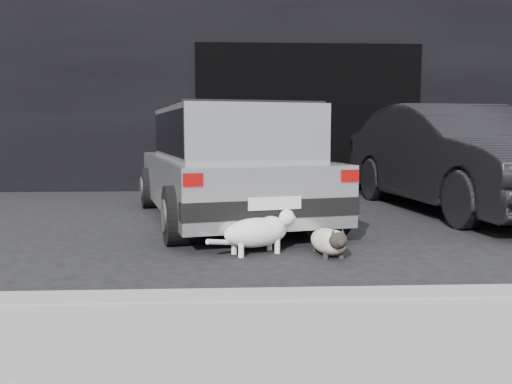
{
  "coord_description": "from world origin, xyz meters",
  "views": [
    {
      "loc": [
        -0.43,
        -5.68,
        1.07
      ],
      "look_at": [
        -0.18,
        -0.81,
        0.52
      ],
      "focal_mm": 38.0,
      "sensor_mm": 36.0,
      "label": 1
    }
  ],
  "objects_px": {
    "cat_siamese": "(330,241)",
    "silver_hatchback": "(228,158)",
    "cat_white": "(260,231)",
    "second_car": "(459,158)"
  },
  "relations": [
    {
      "from": "cat_siamese",
      "to": "silver_hatchback",
      "type": "bearing_deg",
      "value": -72.08
    },
    {
      "from": "silver_hatchback",
      "to": "cat_siamese",
      "type": "relative_size",
      "value": 4.92
    },
    {
      "from": "cat_siamese",
      "to": "cat_white",
      "type": "bearing_deg",
      "value": -19.62
    },
    {
      "from": "silver_hatchback",
      "to": "second_car",
      "type": "relative_size",
      "value": 0.92
    },
    {
      "from": "second_car",
      "to": "cat_siamese",
      "type": "distance_m",
      "value": 3.39
    },
    {
      "from": "cat_siamese",
      "to": "cat_white",
      "type": "height_order",
      "value": "cat_white"
    },
    {
      "from": "second_car",
      "to": "silver_hatchback",
      "type": "bearing_deg",
      "value": -175.92
    },
    {
      "from": "cat_siamese",
      "to": "cat_white",
      "type": "distance_m",
      "value": 0.61
    },
    {
      "from": "silver_hatchback",
      "to": "cat_white",
      "type": "height_order",
      "value": "silver_hatchback"
    },
    {
      "from": "cat_white",
      "to": "cat_siamese",
      "type": "bearing_deg",
      "value": 53.84
    }
  ]
}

